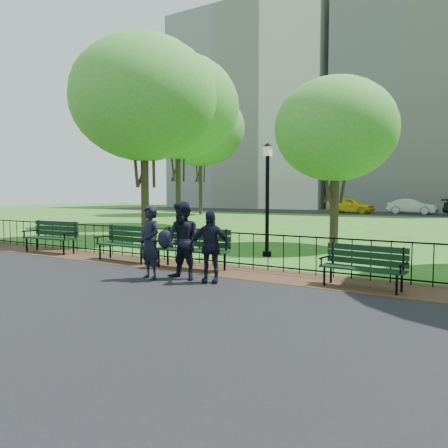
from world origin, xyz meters
The scene contains 20 objects.
ground centered at (0.00, 0.00, 0.00)m, with size 120.00×120.00×0.00m, color #31651A.
asphalt_path centered at (0.00, -3.40, 0.01)m, with size 60.00×9.20×0.01m, color black.
dirt_strip centered at (0.00, 1.50, 0.01)m, with size 60.00×1.60×0.01m, color #3C2D18.
far_street centered at (0.00, 35.00, 0.01)m, with size 70.00×9.00×0.01m, color black.
iron_fence centered at (0.00, 2.00, 0.50)m, with size 24.06×0.06×1.00m.
apartment_west centered at (-22.00, 48.00, 13.00)m, with size 22.00×15.00×26.00m, color silver.
park_bench_main centered at (-0.58, 1.20, 0.67)m, with size 1.95×0.70×1.09m.
park_bench_left_a centered at (-2.55, 1.36, 0.60)m, with size 1.88×0.66×1.05m.
park_bench_left_b centered at (-5.81, 1.40, 0.62)m, with size 1.94×0.70×1.08m.
park_bench_right_a centered at (3.84, 1.23, 0.53)m, with size 1.66×0.66×0.92m.
lamppost centered at (0.28, 4.24, 1.82)m, with size 0.30×0.30×3.35m.
tree_near_w centered at (-6.01, 5.94, 5.62)m, with size 5.81×5.81×8.10m.
tree_near_e centered at (1.24, 7.59, 4.07)m, with size 4.21×4.21×5.87m.
tree_mid_w centered at (-9.63, 12.84, 6.84)m, with size 7.06×7.06×9.85m.
tree_far_w centered at (-16.27, 24.70, 7.62)m, with size 7.88×7.88×10.98m.
person_left centered at (-0.32, -0.27, 0.81)m, with size 0.58×0.38×1.59m, color black.
person_mid centered at (0.33, 0.06, 0.85)m, with size 0.82×0.43×1.68m, color black.
person_right centered at (0.98, 0.11, 0.76)m, with size 0.88×0.36×1.50m, color black.
taxi centered at (-5.51, 34.27, 0.76)m, with size 1.76×4.36×1.49m, color yellow.
sedan_silver centered at (-0.18, 35.06, 0.71)m, with size 1.47×4.22×1.39m, color #999BA0.
Camera 1 is at (5.94, -7.40, 1.86)m, focal length 35.00 mm.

